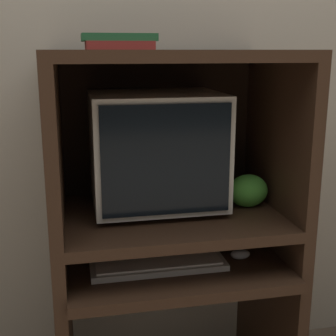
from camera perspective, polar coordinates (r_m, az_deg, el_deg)
The scene contains 9 objects.
wall_back at distance 1.90m, azimuth -1.75°, elevation 13.37°, with size 6.00×0.06×2.60m.
desk_base at distance 1.80m, azimuth 0.61°, elevation -17.21°, with size 0.82×0.59×0.61m.
desk_monitor_shelf at distance 1.67m, azimuth 0.43°, elevation -6.57°, with size 0.82×0.56×0.16m.
hutch_upper at distance 1.60m, azimuth 0.23°, elevation 7.36°, with size 0.82×0.56×0.56m.
crt_monitor at distance 1.65m, azimuth -1.45°, elevation 2.27°, with size 0.45×0.39×0.41m.
keyboard at distance 1.60m, azimuth -1.14°, elevation -11.73°, with size 0.46×0.14×0.03m.
mouse at distance 1.69m, azimuth 8.80°, elevation -10.35°, with size 0.07×0.05×0.03m.
snack_bag at distance 1.72m, azimuth 9.74°, elevation -2.74°, with size 0.15×0.11×0.12m.
book_stack at distance 1.47m, azimuth -6.04°, elevation 15.08°, with size 0.22×0.16×0.05m.
Camera 1 is at (-0.33, -1.25, 1.33)m, focal length 50.00 mm.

